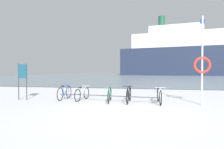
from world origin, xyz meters
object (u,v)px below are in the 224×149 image
object	(u,v)px
info_sign	(23,75)
rescue_post	(202,63)
bicycle_1	(82,94)
bicycle_2	(110,95)
bicycle_0	(65,93)
bicycle_4	(159,96)
bicycle_3	(129,95)
ferry_ship	(178,55)

from	to	relation	value
info_sign	rescue_post	size ratio (longest dim) A/B	0.48
bicycle_1	bicycle_2	distance (m)	1.55
bicycle_0	bicycle_4	size ratio (longest dim) A/B	1.00
bicycle_4	info_sign	distance (m)	7.20
info_sign	rescue_post	world-z (taller)	rescue_post
bicycle_3	info_sign	size ratio (longest dim) A/B	0.91
info_sign	bicycle_1	bearing A→B (deg)	7.27
bicycle_4	ferry_ship	size ratio (longest dim) A/B	0.05
info_sign	ferry_ship	xyz separation A→B (m)	(15.99, 57.62, 5.30)
bicycle_1	rescue_post	world-z (taller)	rescue_post
rescue_post	info_sign	bearing A→B (deg)	-179.43
bicycle_0	info_sign	distance (m)	2.42
bicycle_2	info_sign	world-z (taller)	info_sign
bicycle_3	info_sign	distance (m)	5.77
bicycle_4	info_sign	world-z (taller)	info_sign
bicycle_3	bicycle_4	world-z (taller)	bicycle_3
bicycle_3	bicycle_0	bearing A→B (deg)	173.03
bicycle_4	info_sign	xyz separation A→B (m)	(-7.14, -0.08, 0.95)
bicycle_1	ferry_ship	bearing A→B (deg)	77.40
bicycle_1	info_sign	xyz separation A→B (m)	(-3.20, -0.41, 0.98)
bicycle_1	bicycle_3	distance (m)	2.50
bicycle_4	rescue_post	size ratio (longest dim) A/B	0.43
bicycle_4	bicycle_2	bearing A→B (deg)	178.41
info_sign	bicycle_3	bearing A→B (deg)	1.19
bicycle_2	ferry_ship	world-z (taller)	ferry_ship
bicycle_1	ferry_ship	world-z (taller)	ferry_ship
info_sign	ferry_ship	distance (m)	60.03
bicycle_0	bicycle_4	bearing A→B (deg)	-5.35
bicycle_1	bicycle_3	bearing A→B (deg)	-6.66
bicycle_1	info_sign	world-z (taller)	info_sign
bicycle_4	rescue_post	xyz separation A→B (m)	(1.89, 0.01, 1.55)
bicycle_2	ferry_ship	distance (m)	58.90
bicycle_0	bicycle_2	world-z (taller)	bicycle_0
bicycle_2	bicycle_4	size ratio (longest dim) A/B	0.99
bicycle_1	ferry_ship	size ratio (longest dim) A/B	0.04
bicycle_1	ferry_ship	distance (m)	58.96
bicycle_1	bicycle_4	size ratio (longest dim) A/B	0.94
bicycle_0	bicycle_1	world-z (taller)	bicycle_0
bicycle_1	rescue_post	bearing A→B (deg)	-3.12
bicycle_1	bicycle_4	bearing A→B (deg)	-4.72
ferry_ship	rescue_post	bearing A→B (deg)	-96.89
bicycle_0	ferry_ship	size ratio (longest dim) A/B	0.05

